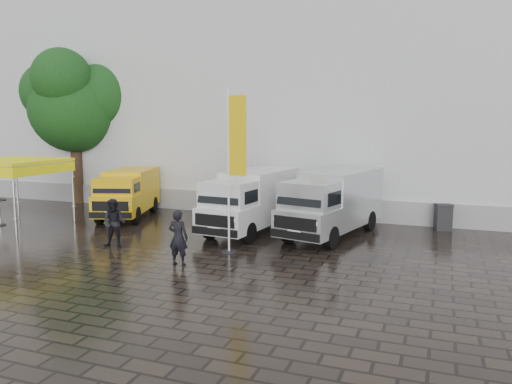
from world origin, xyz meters
TOP-DOWN VIEW (x-y plane):
  - ground at (0.00, 0.00)m, footprint 120.00×120.00m
  - exhibition_hall at (2.00, 16.00)m, footprint 44.00×16.00m
  - hall_plinth at (2.00, 7.95)m, footprint 44.00×0.15m
  - van_yellow at (-7.32, 5.14)m, footprint 3.15×5.03m
  - van_white at (-0.91, 4.29)m, footprint 2.45×5.75m
  - van_silver at (2.26, 4.70)m, footprint 3.19×6.03m
  - canopy_tent at (-10.77, 1.97)m, footprint 3.45×3.45m
  - flagpole at (-0.28, 1.07)m, footprint 0.88×0.50m
  - tree at (-12.53, 7.97)m, footprint 4.68×4.68m
  - cocktail_table at (-11.39, 1.70)m, footprint 0.60×0.60m
  - wheelie_bin at (6.27, 7.39)m, footprint 0.79×0.79m
  - person_front at (-1.30, -0.87)m, footprint 0.65×0.45m
  - person_tent at (-4.51, 0.31)m, footprint 0.98×0.86m

SIDE VIEW (x-z plane):
  - ground at x=0.00m, z-range 0.00..0.00m
  - hall_plinth at x=2.00m, z-range 0.00..1.00m
  - wheelie_bin at x=6.27m, z-range 0.00..1.07m
  - cocktail_table at x=-11.39m, z-range 0.00..1.10m
  - person_tent at x=-4.51m, z-range 0.00..1.70m
  - person_front at x=-1.30m, z-range 0.00..1.72m
  - van_yellow at x=-7.32m, z-range 0.00..2.17m
  - van_white at x=-0.91m, z-range 0.00..2.42m
  - van_silver at x=2.26m, z-range 0.00..2.49m
  - canopy_tent at x=-10.77m, z-range 1.24..4.04m
  - flagpole at x=-0.28m, z-range 0.35..5.78m
  - tree at x=-12.53m, z-range 1.19..9.59m
  - exhibition_hall at x=2.00m, z-range 0.00..12.00m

